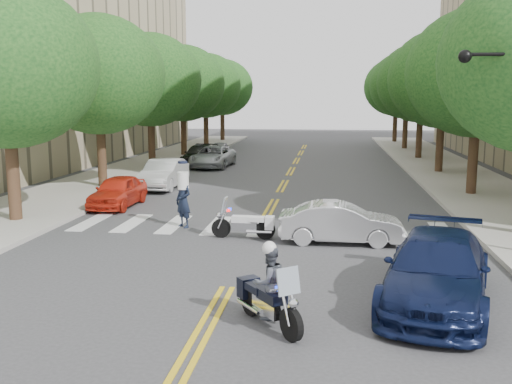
% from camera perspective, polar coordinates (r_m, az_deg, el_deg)
% --- Properties ---
extents(ground, '(140.00, 140.00, 0.00)m').
position_cam_1_polar(ground, '(13.73, -2.88, -9.51)').
color(ground, '#38383A').
rests_on(ground, ground).
extents(sidewalk_left, '(5.00, 60.00, 0.15)m').
position_cam_1_polar(sidewalk_left, '(37.00, -11.35, 2.40)').
color(sidewalk_left, '#9E9991').
rests_on(sidewalk_left, ground).
extents(sidewalk_right, '(5.00, 60.00, 0.15)m').
position_cam_1_polar(sidewalk_right, '(35.78, 18.87, 1.84)').
color(sidewalk_right, '#9E9991').
rests_on(sidewalk_right, ground).
extents(tree_l_0, '(6.40, 6.40, 8.45)m').
position_cam_1_polar(tree_l_0, '(21.87, -23.77, 11.51)').
color(tree_l_0, '#382316').
rests_on(tree_l_0, ground).
extents(tree_l_1, '(6.40, 6.40, 8.45)m').
position_cam_1_polar(tree_l_1, '(29.03, -15.50, 11.22)').
color(tree_l_1, '#382316').
rests_on(tree_l_1, ground).
extents(tree_l_2, '(6.40, 6.40, 8.45)m').
position_cam_1_polar(tree_l_2, '(36.54, -10.57, 10.95)').
color(tree_l_2, '#382316').
rests_on(tree_l_2, ground).
extents(tree_l_3, '(6.40, 6.40, 8.45)m').
position_cam_1_polar(tree_l_3, '(44.23, -7.34, 10.72)').
color(tree_l_3, '#382316').
rests_on(tree_l_3, ground).
extents(tree_l_4, '(6.40, 6.40, 8.45)m').
position_cam_1_polar(tree_l_4, '(52.01, -5.08, 10.55)').
color(tree_l_4, '#382316').
rests_on(tree_l_4, ground).
extents(tree_l_5, '(6.40, 6.40, 8.45)m').
position_cam_1_polar(tree_l_5, '(59.84, -3.41, 10.40)').
color(tree_l_5, '#382316').
rests_on(tree_l_5, ground).
extents(tree_r_1, '(6.40, 6.40, 8.45)m').
position_cam_1_polar(tree_r_1, '(27.58, 21.33, 11.05)').
color(tree_r_1, '#382316').
rests_on(tree_r_1, ground).
extents(tree_r_2, '(6.40, 6.40, 8.45)m').
position_cam_1_polar(tree_r_2, '(35.40, 18.22, 10.70)').
color(tree_r_2, '#382316').
rests_on(tree_r_2, ground).
extents(tree_r_3, '(6.40, 6.40, 8.45)m').
position_cam_1_polar(tree_r_3, '(43.29, 16.23, 10.47)').
color(tree_r_3, '#382316').
rests_on(tree_r_3, ground).
extents(tree_r_4, '(6.40, 6.40, 8.45)m').
position_cam_1_polar(tree_r_4, '(51.21, 14.87, 10.29)').
color(tree_r_4, '#382316').
rests_on(tree_r_4, ground).
extents(tree_r_5, '(6.40, 6.40, 8.45)m').
position_cam_1_polar(tree_r_5, '(59.15, 13.87, 10.17)').
color(tree_r_5, '#382316').
rests_on(tree_r_5, ground).
extents(motorcycle_police, '(1.48, 1.82, 1.72)m').
position_cam_1_polar(motorcycle_police, '(11.31, 1.20, -9.58)').
color(motorcycle_police, black).
rests_on(motorcycle_police, ground).
extents(motorcycle_parked, '(2.06, 0.47, 1.33)m').
position_cam_1_polar(motorcycle_parked, '(18.20, -0.72, -3.26)').
color(motorcycle_parked, black).
rests_on(motorcycle_parked, ground).
extents(officer_standing, '(0.81, 0.77, 1.87)m').
position_cam_1_polar(officer_standing, '(19.87, -7.27, -0.88)').
color(officer_standing, black).
rests_on(officer_standing, ground).
extents(convertible, '(3.82, 1.35, 1.26)m').
position_cam_1_polar(convertible, '(17.85, 8.48, -3.07)').
color(convertible, silver).
rests_on(convertible, ground).
extents(sedan_blue, '(3.31, 5.58, 1.51)m').
position_cam_1_polar(sedan_blue, '(13.04, 17.63, -7.49)').
color(sedan_blue, '#0D1638').
rests_on(sedan_blue, ground).
extents(parked_car_a, '(1.57, 3.81, 1.29)m').
position_cam_1_polar(parked_car_a, '(24.20, -13.64, 0.08)').
color(parked_car_a, red).
rests_on(parked_car_a, ground).
extents(parked_car_b, '(1.53, 4.39, 1.45)m').
position_cam_1_polar(parked_car_b, '(28.72, -9.21, 1.80)').
color(parked_car_b, silver).
rests_on(parked_car_b, ground).
extents(parked_car_c, '(2.48, 4.98, 1.35)m').
position_cam_1_polar(parked_car_c, '(37.25, -4.35, 3.53)').
color(parked_car_c, '#AAAEB2').
rests_on(parked_car_c, ground).
extents(parked_car_d, '(1.91, 4.59, 1.33)m').
position_cam_1_polar(parked_car_d, '(38.46, -5.65, 3.67)').
color(parked_car_d, black).
rests_on(parked_car_d, ground).
extents(parked_car_e, '(1.64, 3.57, 1.19)m').
position_cam_1_polar(parked_car_e, '(43.26, -3.69, 4.23)').
color(parked_car_e, '#95959A').
rests_on(parked_car_e, ground).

